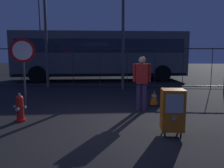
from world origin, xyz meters
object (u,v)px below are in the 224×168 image
at_px(newspaper_box_primary, 173,110).
at_px(traffic_cone, 154,98).
at_px(fire_hydrant, 20,108).
at_px(street_light_near_left, 40,26).
at_px(bus_near, 101,53).
at_px(pedestrian, 142,80).
at_px(stop_sign, 23,58).

xyz_separation_m(newspaper_box_primary, traffic_cone, (-0.09, 2.84, -0.31)).
bearing_deg(traffic_cone, fire_hydrant, -150.57).
distance_m(newspaper_box_primary, street_light_near_left, 18.91).
bearing_deg(traffic_cone, bus_near, 111.26).
xyz_separation_m(newspaper_box_primary, bus_near, (-2.75, 9.69, 1.14)).
bearing_deg(bus_near, fire_hydrant, -105.11).
relative_size(bus_near, street_light_near_left, 1.52).
distance_m(newspaper_box_primary, pedestrian, 2.20).
bearing_deg(pedestrian, stop_sign, 178.30).
bearing_deg(newspaper_box_primary, bus_near, 105.85).
bearing_deg(newspaper_box_primary, fire_hydrant, 168.79).
distance_m(bus_near, street_light_near_left, 9.42).
xyz_separation_m(stop_sign, pedestrian, (3.76, -0.11, -0.65)).
relative_size(pedestrian, traffic_cone, 3.15).
relative_size(fire_hydrant, traffic_cone, 1.41).
relative_size(pedestrian, street_light_near_left, 0.24).
xyz_separation_m(fire_hydrant, pedestrian, (3.24, 1.34, 0.60)).
xyz_separation_m(fire_hydrant, stop_sign, (-0.52, 1.45, 1.25)).
height_order(pedestrian, traffic_cone, pedestrian).
relative_size(newspaper_box_primary, traffic_cone, 1.92).
relative_size(newspaper_box_primary, street_light_near_left, 0.14).
distance_m(newspaper_box_primary, traffic_cone, 2.86).
distance_m(stop_sign, traffic_cone, 4.48).
bearing_deg(stop_sign, pedestrian, -1.70).
relative_size(pedestrian, bus_near, 0.16).
xyz_separation_m(stop_sign, traffic_cone, (4.23, 0.64, -1.34)).
relative_size(traffic_cone, bus_near, 0.05).
bearing_deg(newspaper_box_primary, street_light_near_left, 119.45).
bearing_deg(fire_hydrant, bus_near, 83.34).
distance_m(pedestrian, street_light_near_left, 16.80).
height_order(newspaper_box_primary, traffic_cone, newspaper_box_primary).
bearing_deg(fire_hydrant, newspaper_box_primary, -11.21).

